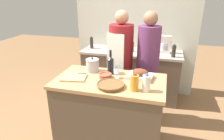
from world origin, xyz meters
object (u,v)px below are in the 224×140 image
milk_jug (146,83)px  condiment_bottle_extra (92,43)px  juice_jug (134,83)px  roasting_pan (140,75)px  wicker_basket (111,85)px  wine_bottle_green (111,65)px  condiment_bottle_short (133,47)px  cutting_board (74,78)px  wine_glass_right (118,66)px  knife_chef (76,74)px  stock_pot (92,65)px  wine_glass_left (117,71)px  stand_mixer (165,46)px  mixing_bowl (105,76)px  condiment_bottle_tall (174,51)px  person_cook_guest (148,64)px  person_cook_aproned (121,62)px

milk_jug → condiment_bottle_extra: 1.98m
juice_jug → roasting_pan: bearing=86.8°
wicker_basket → juice_jug: bearing=-2.4°
wine_bottle_green → condiment_bottle_short: 1.22m
wicker_basket → cutting_board: (-0.47, 0.10, -0.01)m
milk_jug → wine_glass_right: size_ratio=1.54×
wine_bottle_green → knife_chef: bearing=-164.0°
stock_pot → condiment_bottle_short: 1.23m
cutting_board → condiment_bottle_extra: (-0.34, 1.49, 0.04)m
wine_glass_right → knife_chef: wine_glass_right is taller
milk_jug → wine_glass_left: bearing=146.7°
stock_pot → stand_mixer: size_ratio=0.61×
mixing_bowl → condiment_bottle_extra: (-0.70, 1.39, 0.02)m
condiment_bottle_tall → condiment_bottle_short: condiment_bottle_tall is taller
knife_chef → condiment_bottle_extra: size_ratio=1.29×
juice_jug → stand_mixer: stand_mixer is taller
wicker_basket → condiment_bottle_short: 1.57m
roasting_pan → wicker_basket: (-0.27, -0.31, -0.02)m
stand_mixer → stock_pot: bearing=-124.2°
stand_mixer → wine_bottle_green: bearing=-115.7°
stock_pot → knife_chef: (-0.17, -0.14, -0.08)m
stock_pot → wine_glass_left: stock_pot is taller
milk_jug → condiment_bottle_tall: size_ratio=0.89×
juice_jug → mixing_bowl: bearing=149.6°
roasting_pan → person_cook_guest: 0.57m
person_cook_guest → knife_chef: bearing=-141.1°
condiment_bottle_tall → condiment_bottle_short: size_ratio=1.11×
knife_chef → wicker_basket: bearing=-24.6°
stand_mixer → condiment_bottle_extra: bearing=-178.0°
condiment_bottle_short → wine_bottle_green: bearing=-93.0°
mixing_bowl → condiment_bottle_extra: condiment_bottle_extra is taller
roasting_pan → juice_jug: size_ratio=1.69×
mixing_bowl → condiment_bottle_extra: size_ratio=0.70×
stock_pot → mixing_bowl: stock_pot is taller
juice_jug → wine_bottle_green: 0.51m
stand_mixer → condiment_bottle_extra: stand_mixer is taller
wicker_basket → wine_bottle_green: size_ratio=0.99×
roasting_pan → condiment_bottle_extra: 1.69m
condiment_bottle_extra → person_cook_aproned: size_ratio=0.13×
wine_bottle_green → person_cook_aproned: size_ratio=0.18×
roasting_pan → juice_jug: juice_jug is taller
knife_chef → cutting_board: bearing=-72.1°
wine_glass_left → condiment_bottle_short: (-0.04, 1.32, -0.06)m
wine_glass_left → wine_glass_right: size_ratio=1.05×
mixing_bowl → condiment_bottle_short: (0.08, 1.36, 0.00)m
wicker_basket → knife_chef: bearing=155.4°
knife_chef → condiment_bottle_extra: 1.40m
person_cook_aproned → stand_mixer: bearing=68.6°
cutting_board → milk_jug: size_ratio=1.68×
wine_glass_left → knife_chef: size_ratio=0.45×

